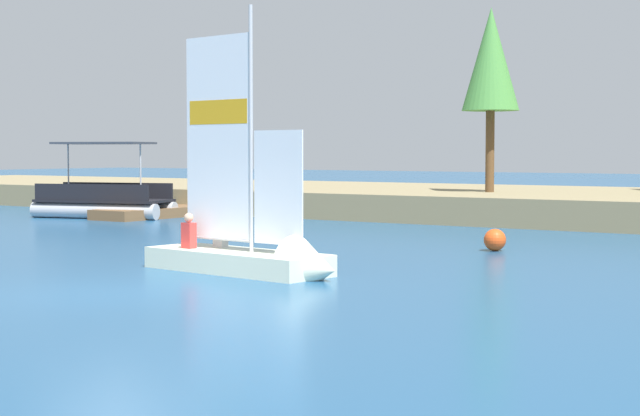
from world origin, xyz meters
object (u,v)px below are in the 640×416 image
(shoreline_tree_left, at_px, (491,61))
(wooden_dock, at_px, (157,212))
(pontoon_boat, at_px, (104,200))
(sailboat, at_px, (262,254))
(channel_buoy, at_px, (495,240))

(shoreline_tree_left, bearing_deg, wooden_dock, -148.01)
(pontoon_boat, bearing_deg, shoreline_tree_left, 17.81)
(shoreline_tree_left, xyz_separation_m, wooden_dock, (-10.73, -6.70, -5.72))
(shoreline_tree_left, relative_size, sailboat, 1.17)
(shoreline_tree_left, distance_m, sailboat, 19.91)
(wooden_dock, height_order, pontoon_boat, pontoon_boat)
(shoreline_tree_left, relative_size, pontoon_boat, 1.25)
(pontoon_boat, bearing_deg, channel_buoy, -27.11)
(channel_buoy, bearing_deg, wooden_dock, 162.93)
(shoreline_tree_left, xyz_separation_m, pontoon_boat, (-12.22, -7.98, -5.25))
(channel_buoy, bearing_deg, sailboat, -105.13)
(pontoon_boat, relative_size, channel_buoy, 9.87)
(shoreline_tree_left, height_order, channel_buoy, shoreline_tree_left)
(pontoon_boat, bearing_deg, sailboat, -49.96)
(shoreline_tree_left, bearing_deg, sailboat, -79.56)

